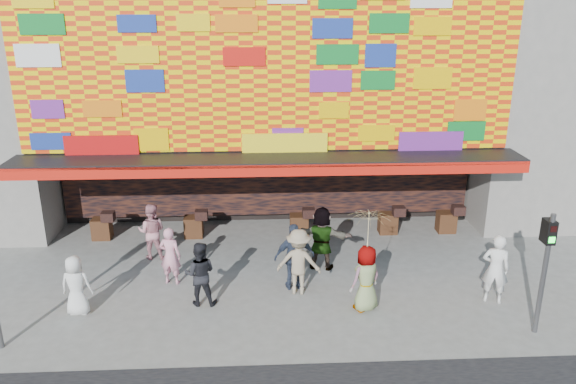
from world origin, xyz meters
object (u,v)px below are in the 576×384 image
ped_e (295,257)px  ped_g (366,278)px  ped_i (152,231)px  ped_b (170,256)px  ped_a (76,285)px  signal_right (546,261)px  ped_h (495,269)px  ped_c (200,274)px  ped_d (299,262)px  ped_f (322,238)px  parasol (369,230)px

ped_e → ped_g: bearing=137.2°
ped_e → ped_i: 4.69m
ped_b → ped_i: (-0.79, 1.66, 0.04)m
ped_a → ped_b: size_ratio=0.94×
signal_right → ped_h: 1.79m
signal_right → ped_e: signal_right is taller
ped_c → ped_d: 2.60m
ped_b → ped_i: ped_i is taller
ped_b → ped_c: (0.92, -1.16, 0.03)m
ped_e → ped_g: 2.10m
ped_f → ped_g: size_ratio=1.09×
ped_e → ped_h: ped_e is taller
ped_a → ped_h: (10.60, 0.06, 0.15)m
ped_f → parasol: parasol is taller
signal_right → ped_e: (-5.58, 2.43, -0.92)m
ped_g → signal_right: bearing=133.6°
ped_e → ped_h: 5.21m
ped_e → ped_h: (5.12, -0.97, -0.00)m
ped_b → ped_d: ped_d is taller
ped_b → parasol: bearing=174.6°
ped_a → ped_d: (5.58, 0.79, 0.13)m
ped_h → ped_i: (-9.29, 3.09, -0.07)m
ped_e → ped_h: size_ratio=1.00×
ped_c → parasol: size_ratio=0.89×
ped_f → ped_g: ped_f is taller
signal_right → ped_f: (-4.72, 3.60, -0.91)m
ped_b → ped_i: size_ratio=0.96×
ped_b → ped_c: 1.48m
ped_a → ped_d: size_ratio=0.86×
signal_right → ped_b: 9.48m
ped_d → ped_g: size_ratio=1.05×
ped_d → ped_i: ped_d is taller
ped_b → ped_e: ped_e is taller
ped_e → ped_f: bearing=-134.2°
ped_d → ped_e: size_ratio=0.97×
ped_c → ped_f: ped_f is taller
ped_f → ped_i: size_ratio=1.09×
ped_b → ped_e: bearing=-175.1°
signal_right → ped_i: signal_right is taller
ped_i → ped_a: bearing=71.7°
ped_h → parasol: bearing=24.7°
signal_right → ped_c: 8.29m
ped_b → signal_right: bearing=174.7°
ped_d → signal_right: bearing=168.8°
ped_b → ped_f: (4.25, 0.71, 0.12)m
ped_a → ped_f: (6.34, 2.21, 0.16)m
ped_c → signal_right: bearing=171.0°
ped_h → signal_right: bearing=128.5°
ped_e → ped_g: (1.72, -1.20, -0.07)m
ped_a → ped_g: 7.21m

